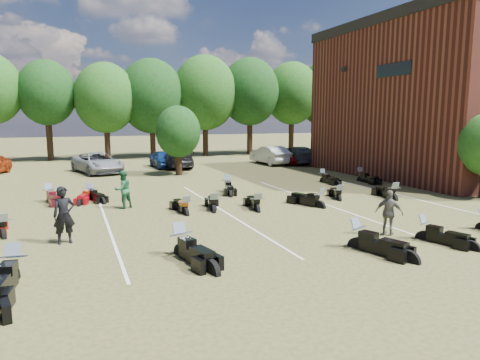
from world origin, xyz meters
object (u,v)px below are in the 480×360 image
car_4 (163,159)px  motorcycle_7 (3,238)px  motorcycle_14 (50,202)px  motorcycle_3 (357,248)px  person_green (123,190)px  person_black (64,215)px  person_grey (389,213)px

car_4 → motorcycle_7: car_4 is taller
car_4 → motorcycle_14: 14.55m
motorcycle_3 → motorcycle_7: 12.05m
person_green → motorcycle_14: size_ratio=0.78×
person_black → person_grey: (10.63, -3.17, -0.14)m
motorcycle_3 → person_black: bearing=135.7°
person_black → person_grey: bearing=-26.4°
car_4 → person_black: person_black is taller
person_grey → motorcycle_7: bearing=33.4°
person_green → person_grey: person_green is taller
motorcycle_3 → person_grey: bearing=4.6°
person_black → motorcycle_14: (-0.78, 7.82, -0.95)m
car_4 → motorcycle_3: 23.95m
motorcycle_7 → motorcycle_3: bearing=137.4°
person_green → motorcycle_7: 5.66m
person_grey → motorcycle_3: 2.29m
person_black → motorcycle_3: size_ratio=0.79×
motorcycle_7 → person_black: bearing=128.0°
person_black → motorcycle_7: 2.70m
motorcycle_7 → motorcycle_14: bearing=-116.2°
motorcycle_7 → motorcycle_14: size_ratio=0.98×
person_green → motorcycle_14: (-3.21, 2.92, -0.87)m
car_4 → motorcycle_14: (-8.13, -12.05, -0.70)m
motorcycle_3 → car_4: bearing=73.9°
car_4 → motorcycle_3: bearing=-89.6°
car_4 → motorcycle_3: (1.32, -23.91, -0.70)m
person_black → person_green: bearing=53.8°
person_black → motorcycle_7: bearing=133.3°
person_green → person_grey: (8.19, -8.07, -0.06)m
person_black → motorcycle_7: size_ratio=0.87×
person_grey → car_4: bearing=-28.2°
person_green → motorcycle_14: 4.43m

